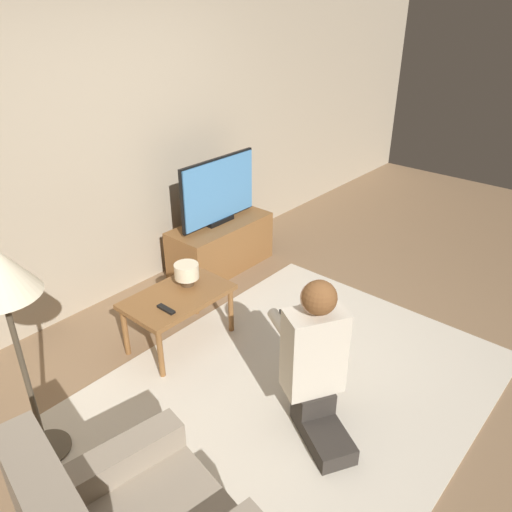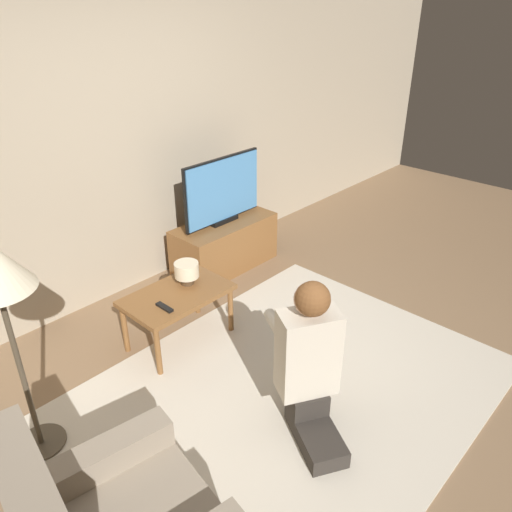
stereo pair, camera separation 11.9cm
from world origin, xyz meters
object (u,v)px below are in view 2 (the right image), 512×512
(table_lamp, at_px, (187,271))
(tv, at_px, (223,190))
(person_kneeling, at_px, (309,359))
(coffee_table, at_px, (177,299))

(table_lamp, bearing_deg, tv, 31.22)
(person_kneeling, distance_m, table_lamp, 1.25)
(tv, height_order, table_lamp, tv)
(person_kneeling, bearing_deg, coffee_table, -60.07)
(tv, bearing_deg, table_lamp, -148.78)
(tv, distance_m, person_kneeling, 2.08)
(coffee_table, distance_m, table_lamp, 0.21)
(person_kneeling, bearing_deg, table_lamp, -66.46)
(coffee_table, relative_size, person_kneeling, 0.78)
(table_lamp, bearing_deg, coffee_table, -161.38)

